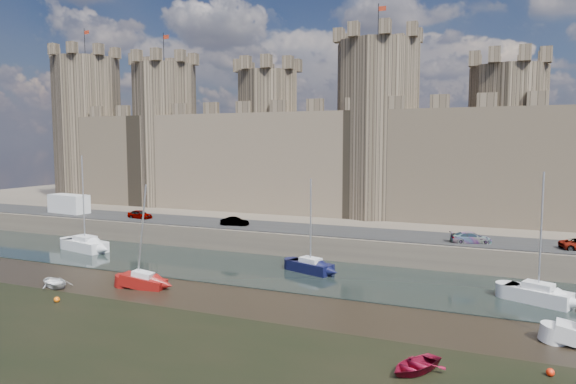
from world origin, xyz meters
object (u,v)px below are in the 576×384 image
at_px(car_1, 235,222).
at_px(sailboat_0, 85,244).
at_px(car_2, 471,238).
at_px(van, 69,204).
at_px(sailboat_4, 143,280).
at_px(car_0, 140,214).
at_px(sailboat_2, 538,294).
at_px(sailboat_1, 310,266).

xyz_separation_m(car_1, sailboat_0, (-14.53, -8.88, -2.21)).
xyz_separation_m(car_2, sailboat_0, (-41.02, -8.66, -2.23)).
distance_m(van, sailboat_4, 33.76).
relative_size(car_0, sailboat_0, 0.32).
relative_size(car_2, sailboat_0, 0.36).
relative_size(car_2, sailboat_2, 0.39).
bearing_deg(car_1, sailboat_2, -116.16).
xyz_separation_m(car_1, sailboat_2, (32.01, -10.08, -2.23)).
bearing_deg(car_2, sailboat_4, 109.28).
bearing_deg(sailboat_4, car_1, 86.05).
height_order(van, sailboat_0, sailboat_0).
xyz_separation_m(car_0, van, (-12.47, 0.30, 0.73)).
distance_m(car_1, sailboat_2, 33.63).
relative_size(sailboat_1, sailboat_2, 0.88).
distance_m(car_2, van, 53.11).
relative_size(sailboat_0, sailboat_2, 1.07).
bearing_deg(car_1, sailboat_4, 174.92).
distance_m(car_0, sailboat_1, 28.11).
bearing_deg(car_2, sailboat_2, -167.12).
height_order(car_1, van, van).
height_order(car_0, car_2, car_0).
relative_size(van, sailboat_2, 0.60).
height_order(car_1, car_2, car_2).
xyz_separation_m(van, sailboat_0, (12.07, -9.51, -2.99)).
xyz_separation_m(car_2, sailboat_4, (-25.34, -18.13, -2.39)).
distance_m(car_0, sailboat_2, 47.35).
bearing_deg(sailboat_1, car_1, 166.96).
bearing_deg(sailboat_2, van, -167.43).
bearing_deg(sailboat_0, car_0, 99.75).
distance_m(car_1, sailboat_1, 15.14).
height_order(car_1, sailboat_1, sailboat_1).
relative_size(sailboat_2, sailboat_4, 1.13).
bearing_deg(car_0, sailboat_1, -100.71).
distance_m(car_0, car_2, 40.63).
bearing_deg(sailboat_4, van, 138.09).
bearing_deg(car_0, car_1, -84.55).
xyz_separation_m(car_1, sailboat_4, (1.15, -18.35, -2.36)).
distance_m(car_2, sailboat_1, 16.15).
xyz_separation_m(sailboat_0, sailboat_4, (15.68, -9.47, -0.15)).
height_order(car_1, sailboat_2, sailboat_2).
relative_size(car_0, sailboat_1, 0.39).
distance_m(car_0, sailboat_4, 24.25).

